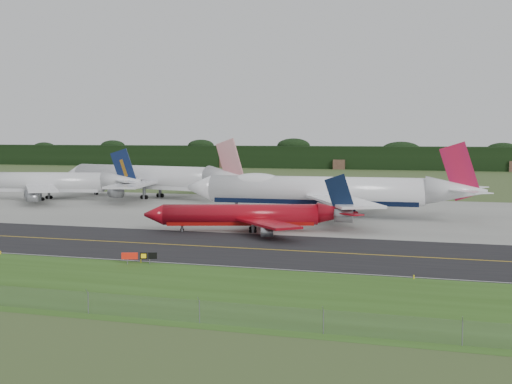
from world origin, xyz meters
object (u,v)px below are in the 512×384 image
Objects in this scene: taxiway_sign at (139,256)px; jet_red_737 at (252,215)px; jet_ba_747 at (325,191)px; jet_star_tail at (151,178)px; jet_navy_gold at (44,183)px.

jet_red_737 is at bearing 83.15° from taxiway_sign.
jet_star_tail reaches higher than jet_ba_747.
jet_ba_747 is at bearing 74.16° from jet_red_737.
jet_red_737 is at bearing -49.86° from jet_star_tail.
jet_red_737 is 76.25m from jet_star_tail.
jet_ba_747 is 1.70× the size of jet_red_737.
jet_red_737 is (-7.86, -27.69, -2.68)m from jet_ba_747.
jet_star_tail reaches higher than jet_navy_gold.
jet_red_737 reaches higher than taxiway_sign.
jet_navy_gold is at bearing 149.36° from jet_red_737.
jet_ba_747 is at bearing -11.48° from jet_navy_gold.
jet_star_tail is 13.82× the size of taxiway_sign.
jet_ba_747 is 66.12m from taxiway_sign.
jet_red_737 is 0.70× the size of jet_navy_gold.
jet_red_737 is 0.60× the size of jet_star_tail.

